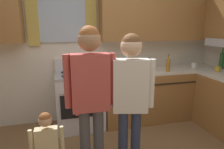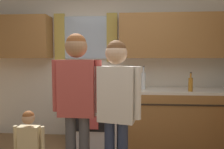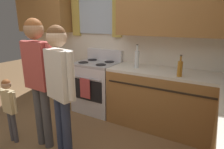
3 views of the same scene
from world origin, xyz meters
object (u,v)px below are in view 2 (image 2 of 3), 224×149
object	(u,v)px
bottle_tall_clear	(143,80)
adult_holding_child	(77,94)
stove_oven	(95,115)
small_child	(29,145)
bottle_oil_amber	(191,84)
adult_in_plaid	(116,100)

from	to	relation	value
bottle_tall_clear	adult_holding_child	world-z (taller)	adult_holding_child
stove_oven	small_child	size ratio (longest dim) A/B	1.23
bottle_oil_amber	adult_holding_child	bearing A→B (deg)	-144.43
small_child	adult_holding_child	bearing A→B (deg)	20.81
adult_in_plaid	small_child	bearing A→B (deg)	-171.95
bottle_oil_amber	small_child	size ratio (longest dim) A/B	0.32
adult_holding_child	adult_in_plaid	world-z (taller)	adult_holding_child
adult_holding_child	stove_oven	bearing A→B (deg)	90.14
stove_oven	adult_holding_child	bearing A→B (deg)	-89.86
adult_in_plaid	adult_holding_child	bearing A→B (deg)	173.36
bottle_oil_amber	small_child	xyz separation A→B (m)	(-1.87, -1.20, -0.45)
bottle_tall_clear	bottle_oil_amber	bearing A→B (deg)	-14.51
bottle_tall_clear	small_child	bearing A→B (deg)	-131.28
bottle_oil_amber	small_child	world-z (taller)	bottle_oil_amber
bottle_tall_clear	adult_in_plaid	size ratio (longest dim) A/B	0.24
adult_in_plaid	bottle_tall_clear	bearing A→B (deg)	73.42
stove_oven	adult_in_plaid	world-z (taller)	adult_in_plaid
adult_holding_child	bottle_tall_clear	bearing A→B (deg)	57.38
bottle_tall_clear	small_child	xyz separation A→B (m)	(-1.20, -1.37, -0.48)
stove_oven	bottle_tall_clear	size ratio (longest dim) A/B	3.00
stove_oven	small_child	bearing A→B (deg)	-106.99
small_child	adult_in_plaid	bearing A→B (deg)	8.05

